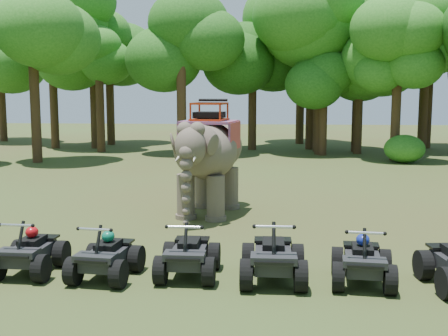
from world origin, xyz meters
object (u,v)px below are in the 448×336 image
(atv_2, at_px, (188,248))
(atv_3, at_px, (273,250))
(atv_0, at_px, (29,245))
(elephant, at_px, (209,157))
(atv_1, at_px, (106,250))
(atv_4, at_px, (363,254))

(atv_2, bearing_deg, atv_3, -5.34)
(atv_0, bearing_deg, elephant, 64.72)
(elephant, relative_size, atv_2, 2.58)
(elephant, xyz_separation_m, atv_1, (-1.47, -6.51, -1.21))
(atv_2, bearing_deg, atv_4, -2.63)
(elephant, distance_m, atv_4, 7.59)
(atv_2, bearing_deg, atv_1, -171.67)
(atv_1, relative_size, atv_4, 0.98)
(atv_2, height_order, atv_3, atv_3)
(atv_1, relative_size, atv_3, 0.91)
(atv_1, bearing_deg, elephant, 83.45)
(elephant, xyz_separation_m, atv_0, (-3.20, -6.33, -1.21))
(atv_0, distance_m, atv_3, 5.23)
(atv_0, height_order, atv_4, atv_4)
(atv_3, height_order, atv_4, atv_3)
(atv_3, bearing_deg, atv_1, -179.29)
(elephant, bearing_deg, atv_4, -49.26)
(elephant, relative_size, atv_3, 2.40)
(atv_2, xyz_separation_m, atv_3, (1.79, -0.17, 0.05))
(atv_1, bearing_deg, atv_3, 7.41)
(elephant, xyz_separation_m, atv_2, (0.24, -6.26, -1.20))
(atv_0, height_order, atv_1, atv_0)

